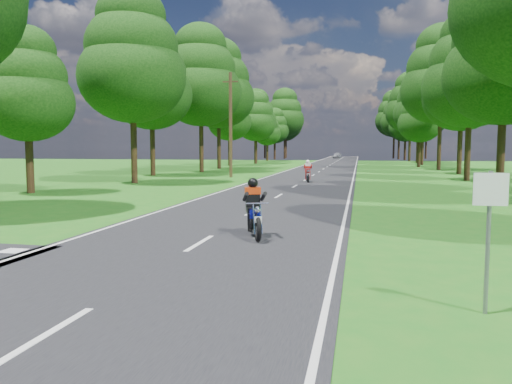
# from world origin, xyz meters

# --- Properties ---
(ground) EXTENTS (160.00, 160.00, 0.00)m
(ground) POSITION_xyz_m (0.00, 0.00, 0.00)
(ground) COLOR #1A6316
(ground) RESTS_ON ground
(main_road) EXTENTS (7.00, 140.00, 0.02)m
(main_road) POSITION_xyz_m (0.00, 50.00, 0.01)
(main_road) COLOR black
(main_road) RESTS_ON ground
(road_markings) EXTENTS (7.40, 140.00, 0.01)m
(road_markings) POSITION_xyz_m (-0.14, 48.13, 0.02)
(road_markings) COLOR silver
(road_markings) RESTS_ON main_road
(treeline) EXTENTS (40.00, 115.35, 14.78)m
(treeline) POSITION_xyz_m (1.43, 60.06, 8.25)
(treeline) COLOR black
(treeline) RESTS_ON ground
(telegraph_pole) EXTENTS (1.20, 0.26, 8.00)m
(telegraph_pole) POSITION_xyz_m (-6.00, 28.00, 4.07)
(telegraph_pole) COLOR #382616
(telegraph_pole) RESTS_ON ground
(road_sign) EXTENTS (0.45, 0.07, 2.00)m
(road_sign) POSITION_xyz_m (5.50, -2.01, 1.34)
(road_sign) COLOR slate
(road_sign) RESTS_ON ground
(rider_near_blue) EXTENTS (1.17, 1.92, 1.51)m
(rider_near_blue) POSITION_xyz_m (1.09, 3.18, 0.78)
(rider_near_blue) COLOR #0C1088
(rider_near_blue) RESTS_ON main_road
(rider_far_red) EXTENTS (0.83, 1.83, 1.47)m
(rider_far_red) POSITION_xyz_m (0.37, 23.88, 0.76)
(rider_far_red) COLOR maroon
(rider_far_red) RESTS_ON main_road
(distant_car) EXTENTS (2.11, 3.86, 1.25)m
(distant_car) POSITION_xyz_m (-0.88, 97.77, 0.64)
(distant_car) COLOR silver
(distant_car) RESTS_ON main_road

